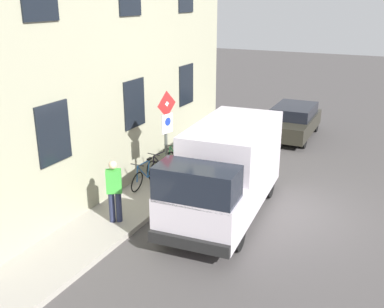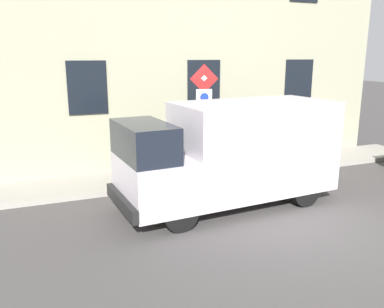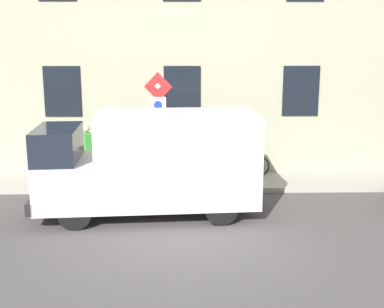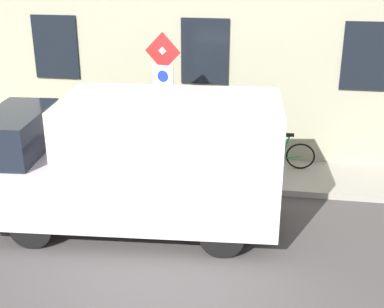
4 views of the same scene
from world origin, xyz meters
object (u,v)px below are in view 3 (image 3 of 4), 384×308
at_px(bicycle_green, 241,165).
at_px(bicycle_black, 206,165).
at_px(sign_post_stacked, 159,114).
at_px(bicycle_blue, 171,166).
at_px(delivery_van, 152,161).
at_px(pedestrian, 87,152).

distance_m(bicycle_green, bicycle_black, 1.05).
relative_size(sign_post_stacked, bicycle_blue, 1.80).
height_order(delivery_van, bicycle_green, delivery_van).
xyz_separation_m(sign_post_stacked, bicycle_green, (0.97, -2.42, -1.71)).
bearing_deg(sign_post_stacked, bicycle_blue, -18.10).
bearing_deg(bicycle_green, pedestrian, 7.74).
bearing_deg(delivery_van, bicycle_black, -120.74).
relative_size(sign_post_stacked, delivery_van, 0.57).
height_order(bicycle_black, bicycle_blue, same).
bearing_deg(delivery_van, bicycle_blue, -101.94).
bearing_deg(sign_post_stacked, delivery_van, 177.49).
bearing_deg(bicycle_black, bicycle_blue, 4.94).
height_order(delivery_van, pedestrian, delivery_van).
relative_size(bicycle_green, bicycle_blue, 1.00).
bearing_deg(bicycle_blue, bicycle_green, 179.03).
height_order(delivery_van, bicycle_black, delivery_van).
xyz_separation_m(bicycle_black, bicycle_blue, (-0.00, 1.05, 0.00)).
height_order(delivery_van, bicycle_blue, delivery_van).
distance_m(sign_post_stacked, delivery_van, 2.11).
height_order(bicycle_green, pedestrian, pedestrian).
bearing_deg(pedestrian, bicycle_blue, 158.81).
distance_m(delivery_van, bicycle_green, 3.90).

